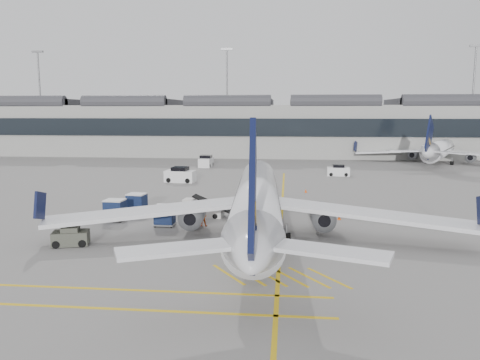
# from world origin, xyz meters

# --- Properties ---
(ground) EXTENTS (220.00, 220.00, 0.00)m
(ground) POSITION_xyz_m (0.00, 0.00, 0.00)
(ground) COLOR gray
(ground) RESTS_ON ground
(terminal) EXTENTS (200.00, 20.45, 12.40)m
(terminal) POSITION_xyz_m (0.00, 71.93, 6.14)
(terminal) COLOR #9E9E99
(terminal) RESTS_ON ground
(light_masts) EXTENTS (113.00, 0.60, 25.45)m
(light_masts) POSITION_xyz_m (-1.67, 86.00, 14.49)
(light_masts) COLOR slate
(light_masts) RESTS_ON ground
(apron_markings) EXTENTS (0.25, 60.00, 0.01)m
(apron_markings) POSITION_xyz_m (10.00, 10.00, 0.01)
(apron_markings) COLOR gold
(apron_markings) RESTS_ON ground
(airliner_main) EXTENTS (32.65, 35.73, 9.49)m
(airliner_main) POSITION_xyz_m (8.12, 2.00, 2.79)
(airliner_main) COLOR white
(airliner_main) RESTS_ON ground
(airliner_far) EXTENTS (29.18, 32.18, 9.24)m
(airliner_far) POSITION_xyz_m (39.28, 57.25, 2.71)
(airliner_far) COLOR white
(airliner_far) RESTS_ON ground
(belt_loader) EXTENTS (5.06, 2.00, 2.04)m
(belt_loader) POSITION_xyz_m (2.39, 8.46, 0.60)
(belt_loader) COLOR silver
(belt_loader) RESTS_ON ground
(baggage_cart_a) EXTENTS (1.82, 1.56, 1.77)m
(baggage_cart_a) POSITION_xyz_m (6.90, 9.16, 0.95)
(baggage_cart_a) COLOR gray
(baggage_cart_a) RESTS_ON ground
(baggage_cart_b) EXTENTS (1.77, 1.47, 1.83)m
(baggage_cart_b) POSITION_xyz_m (0.07, 4.41, 0.98)
(baggage_cart_b) COLOR gray
(baggage_cart_b) RESTS_ON ground
(baggage_cart_c) EXTENTS (1.98, 1.70, 1.91)m
(baggage_cart_c) POSITION_xyz_m (-3.97, 9.25, 1.02)
(baggage_cart_c) COLOR gray
(baggage_cart_c) RESTS_ON ground
(baggage_cart_d) EXTENTS (1.90, 1.60, 1.92)m
(baggage_cart_d) POSITION_xyz_m (-4.92, 5.94, 1.03)
(baggage_cart_d) COLOR gray
(baggage_cart_d) RESTS_ON ground
(ramp_agent_a) EXTENTS (0.70, 0.64, 1.60)m
(ramp_agent_a) POSITION_xyz_m (2.45, 5.73, 0.80)
(ramp_agent_a) COLOR #ED4A0C
(ramp_agent_a) RESTS_ON ground
(ramp_agent_b) EXTENTS (0.77, 0.60, 1.56)m
(ramp_agent_b) POSITION_xyz_m (3.32, 4.76, 0.78)
(ramp_agent_b) COLOR #FF5F0D
(ramp_agent_b) RESTS_ON ground
(pushback_tug) EXTENTS (2.83, 2.13, 1.41)m
(pushback_tug) POSITION_xyz_m (-5.30, -1.98, 0.63)
(pushback_tug) COLOR #484A3F
(pushback_tug) RESTS_ON ground
(safety_cone_nose) EXTENTS (0.32, 0.32, 0.45)m
(safety_cone_nose) POSITION_xyz_m (12.76, 22.41, 0.22)
(safety_cone_nose) COLOR #F24C0A
(safety_cone_nose) RESTS_ON ground
(safety_cone_engine) EXTENTS (0.33, 0.33, 0.45)m
(safety_cone_engine) POSITION_xyz_m (15.24, 8.33, 0.23)
(safety_cone_engine) COLOR #F24C0A
(safety_cone_engine) RESTS_ON ground
(service_van_left) EXTENTS (4.33, 2.52, 2.12)m
(service_van_left) POSITION_xyz_m (-4.32, 29.34, 0.95)
(service_van_left) COLOR silver
(service_van_left) RESTS_ON ground
(service_van_mid) EXTENTS (2.15, 4.10, 2.07)m
(service_van_mid) POSITION_xyz_m (-3.85, 47.48, 0.93)
(service_van_mid) COLOR silver
(service_van_mid) RESTS_ON ground
(service_van_right) EXTENTS (3.39, 1.77, 1.72)m
(service_van_right) POSITION_xyz_m (18.26, 37.98, 0.77)
(service_van_right) COLOR silver
(service_van_right) RESTS_ON ground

